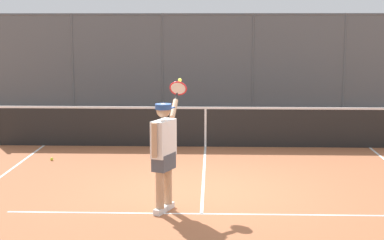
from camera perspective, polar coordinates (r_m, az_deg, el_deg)
name	(u,v)px	position (r m, az deg, el deg)	size (l,w,h in m)	color
ground_plane	(203,193)	(10.65, 1.02, -6.84)	(60.00, 60.00, 0.00)	#A8603D
court_line_markings	(201,220)	(9.23, 0.87, -9.35)	(7.86, 9.44, 0.01)	white
fence_backdrop	(208,65)	(20.24, 1.48, 5.24)	(17.59, 1.37, 3.23)	#565B60
tennis_net	(205,126)	(14.42, 1.27, -0.59)	(10.09, 0.09, 1.07)	#2D2D2D
tennis_player	(164,148)	(9.40, -2.65, -2.67)	(0.53, 1.40, 2.00)	silver
tennis_ball_near_net	(52,159)	(13.40, -13.06, -3.59)	(0.07, 0.07, 0.07)	#CCDB33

